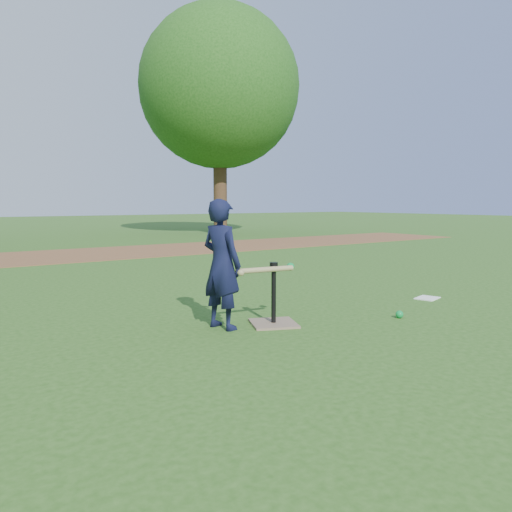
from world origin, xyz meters
TOP-DOWN VIEW (x-y plane):
  - ground at (0.00, 0.00)m, footprint 80.00×80.00m
  - dirt_strip at (0.00, 7.50)m, footprint 24.00×3.00m
  - child at (-0.69, 0.01)m, footprint 0.39×0.51m
  - wiffle_ball_ground at (1.02, -0.69)m, footprint 0.08×0.08m
  - clipboard at (2.15, -0.21)m, footprint 0.35×0.30m
  - batting_tee at (-0.21, -0.16)m, footprint 0.57×0.57m
  - swing_action at (-0.29, -0.17)m, footprint 0.72×0.16m
  - tree_right at (6.50, 12.00)m, footprint 5.80×5.80m

SIDE VIEW (x-z plane):
  - ground at x=0.00m, z-range 0.00..0.00m
  - dirt_strip at x=0.00m, z-range 0.00..0.01m
  - clipboard at x=2.15m, z-range 0.00..0.01m
  - wiffle_ball_ground at x=1.02m, z-range 0.00..0.08m
  - batting_tee at x=-0.21m, z-range -0.20..0.42m
  - swing_action at x=-0.29m, z-range 0.51..0.59m
  - child at x=-0.69m, z-range 0.00..1.23m
  - tree_right at x=6.50m, z-range 1.19..9.39m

